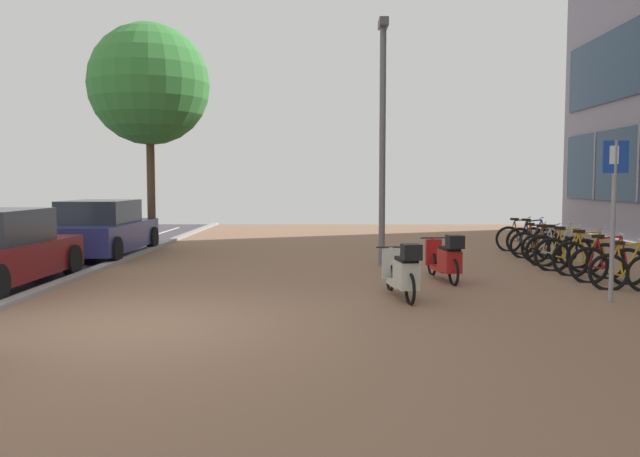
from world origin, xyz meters
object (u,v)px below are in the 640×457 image
bicycle_rack_03 (568,255)px  bicycle_rack_07 (533,241)px  bicycle_rack_08 (521,239)px  bicycle_rack_05 (549,248)px  parking_sign (614,203)px  street_tree (149,85)px  lamp_post (383,130)px  scooter_near (446,259)px  bicycle_rack_06 (537,245)px  bicycle_rack_04 (559,251)px  bicycle_rack_02 (588,260)px  bicycle_rack_00 (627,272)px  bicycle_rack_01 (608,265)px  scooter_mid (403,272)px  parked_car_far (101,230)px

bicycle_rack_03 → bicycle_rack_07: (0.26, 3.08, -0.00)m
bicycle_rack_08 → bicycle_rack_05: bearing=-91.6°
parking_sign → street_tree: size_ratio=0.40×
lamp_post → street_tree: bearing=148.5°
scooter_near → bicycle_rack_06: bearing=51.3°
bicycle_rack_04 → scooter_near: bearing=-144.1°
bicycle_rack_03 → bicycle_rack_06: size_ratio=1.05×
bicycle_rack_02 → scooter_near: size_ratio=0.66×
bicycle_rack_05 → parking_sign: bearing=-98.6°
bicycle_rack_00 → bicycle_rack_02: bearing=91.7°
bicycle_rack_06 → bicycle_rack_07: bearing=78.3°
bicycle_rack_02 → street_tree: size_ratio=0.19×
bicycle_rack_04 → bicycle_rack_01: bearing=-88.4°
bicycle_rack_08 → scooter_mid: 8.07m
bicycle_rack_02 → bicycle_rack_07: (0.17, 3.85, -0.00)m
bicycle_rack_06 → bicycle_rack_01: bearing=-89.5°
parking_sign → lamp_post: (-3.21, 4.31, 1.48)m
bicycle_rack_03 → bicycle_rack_04: (0.08, 0.77, -0.00)m
scooter_mid → lamp_post: lamp_post is taller
bicycle_rack_06 → parking_sign: 5.85m
bicycle_rack_07 → parking_sign: parking_sign is taller
bicycle_rack_00 → street_tree: 13.09m
scooter_mid → parking_sign: (3.23, -0.23, 1.12)m
bicycle_rack_04 → lamp_post: lamp_post is taller
bicycle_rack_01 → scooter_mid: (-3.98, -1.59, 0.09)m
bicycle_rack_06 → scooter_near: bearing=-128.7°
bicycle_rack_05 → street_tree: street_tree is taller
scooter_near → scooter_mid: 2.10m
bicycle_rack_05 → parked_car_far: bearing=172.9°
bicycle_rack_00 → scooter_mid: 4.06m
scooter_mid → parked_car_far: size_ratio=0.43×
scooter_mid → street_tree: 10.85m
bicycle_rack_02 → bicycle_rack_07: same height
bicycle_rack_06 → street_tree: street_tree is taller
bicycle_rack_03 → bicycle_rack_08: bearing=87.1°
bicycle_rack_01 → scooter_near: (-2.94, 0.23, 0.08)m
bicycle_rack_03 → parking_sign: (-0.61, -3.36, 1.20)m
bicycle_rack_02 → bicycle_rack_00: bearing=-88.3°
bicycle_rack_00 → bicycle_rack_05: bearing=90.1°
bicycle_rack_00 → scooter_mid: size_ratio=0.68×
bicycle_rack_04 → lamp_post: (-3.90, 0.18, 2.68)m
bicycle_rack_04 → scooter_near: bicycle_rack_04 is taller
bicycle_rack_04 → parked_car_far: (-10.90, 2.14, 0.30)m
bicycle_rack_08 → scooter_near: bearing=-120.1°
street_tree → bicycle_rack_06: bearing=-13.5°
bicycle_rack_02 → bicycle_rack_04: same height
bicycle_rack_07 → bicycle_rack_00: bearing=-91.4°
bicycle_rack_01 → bicycle_rack_06: bearing=90.5°
bicycle_rack_00 → bicycle_rack_02: 1.54m
bicycle_rack_08 → bicycle_rack_04: bearing=-92.1°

